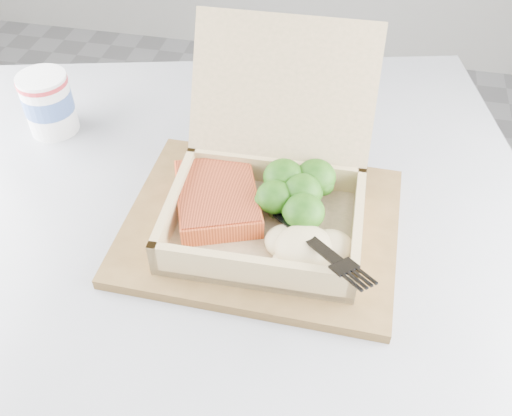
% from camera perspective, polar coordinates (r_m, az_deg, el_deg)
% --- Properties ---
extents(cafe_table, '(1.01, 1.01, 0.74)m').
position_cam_1_polar(cafe_table, '(0.84, -3.13, -11.88)').
color(cafe_table, black).
rests_on(cafe_table, floor).
extents(serving_tray, '(0.33, 0.26, 0.01)m').
position_cam_1_polar(serving_tray, '(0.70, 0.53, -1.73)').
color(serving_tray, brown).
rests_on(serving_tray, cafe_table).
extents(takeout_container, '(0.23, 0.27, 0.19)m').
position_cam_1_polar(takeout_container, '(0.68, 1.46, 3.10)').
color(takeout_container, tan).
rests_on(takeout_container, serving_tray).
extents(salmon_fillet, '(0.13, 0.15, 0.03)m').
position_cam_1_polar(salmon_fillet, '(0.69, -3.91, 1.01)').
color(salmon_fillet, '#DC5E2B').
rests_on(salmon_fillet, takeout_container).
extents(broccoli_pile, '(0.12, 0.12, 0.04)m').
position_cam_1_polar(broccoli_pile, '(0.68, 4.60, 1.06)').
color(broccoli_pile, '#347419').
rests_on(broccoli_pile, takeout_container).
extents(mashed_potatoes, '(0.11, 0.09, 0.04)m').
position_cam_1_polar(mashed_potatoes, '(0.63, 4.88, -4.01)').
color(mashed_potatoes, '#D8BD8B').
rests_on(mashed_potatoes, takeout_container).
extents(plastic_fork, '(0.13, 0.14, 0.04)m').
position_cam_1_polar(plastic_fork, '(0.63, 3.90, -1.48)').
color(plastic_fork, black).
rests_on(plastic_fork, mashed_potatoes).
extents(paper_cup, '(0.07, 0.07, 0.09)m').
position_cam_1_polar(paper_cup, '(0.88, -20.10, 9.94)').
color(paper_cup, white).
rests_on(paper_cup, cafe_table).
extents(receipt, '(0.08, 0.14, 0.00)m').
position_cam_1_polar(receipt, '(0.84, 2.77, 7.43)').
color(receipt, white).
rests_on(receipt, cafe_table).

